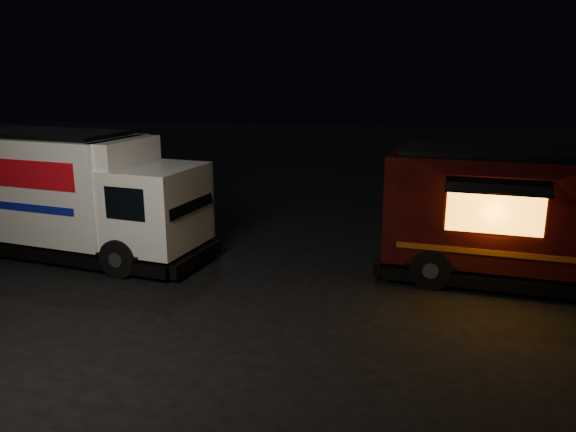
# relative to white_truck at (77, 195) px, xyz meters

# --- Properties ---
(ground) EXTENTS (80.00, 80.00, 0.00)m
(ground) POSITION_rel_white_truck_xyz_m (4.78, -2.86, -1.63)
(ground) COLOR black
(ground) RESTS_ON ground
(white_truck) EXTENTS (7.56, 4.00, 3.26)m
(white_truck) POSITION_rel_white_truck_xyz_m (0.00, 0.00, 0.00)
(white_truck) COLOR white
(white_truck) RESTS_ON ground
(red_truck) EXTENTS (6.91, 3.55, 3.06)m
(red_truck) POSITION_rel_white_truck_xyz_m (11.13, -0.58, -0.10)
(red_truck) COLOR #3B0F0A
(red_truck) RESTS_ON ground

